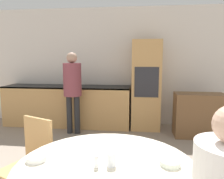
{
  "coord_description": "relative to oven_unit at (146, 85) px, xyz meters",
  "views": [
    {
      "loc": [
        0.4,
        -0.09,
        1.51
      ],
      "look_at": [
        0.05,
        2.8,
        1.08
      ],
      "focal_mm": 35.0,
      "sensor_mm": 36.0,
      "label": 1
    }
  ],
  "objects": [
    {
      "name": "wall_back",
      "position": [
        -0.57,
        0.34,
        0.37
      ],
      "size": [
        6.79,
        0.05,
        2.6
      ],
      "color": "silver",
      "rests_on": "ground_plane"
    },
    {
      "name": "cup",
      "position": [
        -0.35,
        -3.14,
        -0.15
      ],
      "size": [
        0.07,
        0.07,
        0.1
      ],
      "color": "silver",
      "rests_on": "dining_table"
    },
    {
      "name": "bowl_far",
      "position": [
        0.08,
        -3.09,
        -0.18
      ],
      "size": [
        0.15,
        0.15,
        0.04
      ],
      "color": "silver",
      "rests_on": "dining_table"
    },
    {
      "name": "sideboard",
      "position": [
        0.99,
        -0.41,
        -0.51
      ],
      "size": [
        0.91,
        0.45,
        0.84
      ],
      "color": "brown",
      "rests_on": "ground_plane"
    },
    {
      "name": "kitchen_counter",
      "position": [
        -1.72,
        -0.01,
        -0.47
      ],
      "size": [
        2.77,
        0.6,
        0.88
      ],
      "color": "tan",
      "rests_on": "ground_plane"
    },
    {
      "name": "chair_far_left",
      "position": [
        -1.2,
        -2.68,
        -0.42
      ],
      "size": [
        0.53,
        0.53,
        0.91
      ],
      "rotation": [
        0.0,
        0.0,
        5.88
      ],
      "color": "tan",
      "rests_on": "ground_plane"
    },
    {
      "name": "bowl_centre",
      "position": [
        -0.92,
        -3.13,
        -0.18
      ],
      "size": [
        0.15,
        0.15,
        0.04
      ],
      "color": "white",
      "rests_on": "dining_table"
    },
    {
      "name": "oven_unit",
      "position": [
        0.0,
        0.0,
        0.0
      ],
      "size": [
        0.59,
        0.59,
        1.86
      ],
      "color": "tan",
      "rests_on": "ground_plane"
    },
    {
      "name": "person_standing",
      "position": [
        -1.43,
        -0.52,
        0.06
      ],
      "size": [
        0.35,
        0.35,
        1.6
      ],
      "color": "#262628",
      "rests_on": "ground_plane"
    },
    {
      "name": "salt_shaker",
      "position": [
        -0.45,
        -3.18,
        -0.16
      ],
      "size": [
        0.03,
        0.03,
        0.09
      ],
      "color": "white",
      "rests_on": "dining_table"
    }
  ]
}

